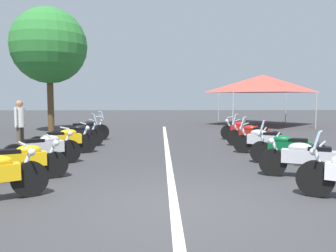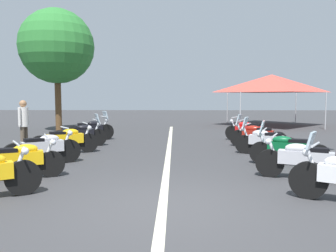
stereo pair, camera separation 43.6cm
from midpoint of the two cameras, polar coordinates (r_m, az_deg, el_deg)
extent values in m
plane|color=#38383A|center=(5.93, -1.12, -13.30)|extent=(80.00, 80.00, 0.00)
cube|color=beige|center=(11.00, -1.20, -4.75)|extent=(19.95, 0.16, 0.01)
cylinder|color=black|center=(7.00, -23.64, -8.06)|extent=(0.48, 0.63, 0.66)
cylinder|color=silver|center=(6.94, -24.21, -5.68)|extent=(0.22, 0.28, 0.58)
cylinder|color=silver|center=(6.87, -24.65, -2.75)|extent=(0.54, 0.37, 0.04)
sphere|color=silver|center=(6.92, -23.37, -3.99)|extent=(0.14, 0.14, 0.14)
cylinder|color=black|center=(8.35, -19.76, -6.09)|extent=(0.38, 0.60, 0.60)
cube|color=#EAB214|center=(8.27, -24.77, -5.09)|extent=(0.71, 1.11, 0.30)
ellipsoid|color=#EAB214|center=(8.24, -23.57, -3.67)|extent=(0.46, 0.58, 0.22)
cube|color=black|center=(8.24, -26.35, -3.92)|extent=(0.44, 0.54, 0.12)
cylinder|color=silver|center=(8.29, -20.24, -4.08)|extent=(0.19, 0.29, 0.58)
cylinder|color=silver|center=(8.24, -20.59, -1.62)|extent=(0.58, 0.30, 0.04)
sphere|color=silver|center=(8.27, -19.52, -2.67)|extent=(0.14, 0.14, 0.14)
cylinder|color=black|center=(10.01, -17.34, -4.06)|extent=(0.50, 0.61, 0.66)
cylinder|color=black|center=(9.62, -25.31, -4.67)|extent=(0.50, 0.61, 0.66)
cube|color=silver|center=(9.77, -21.28, -3.33)|extent=(0.86, 1.03, 0.30)
ellipsoid|color=silver|center=(9.79, -20.30, -2.10)|extent=(0.52, 0.57, 0.22)
cube|color=black|center=(9.69, -22.56, -2.36)|extent=(0.49, 0.54, 0.12)
cylinder|color=silver|center=(9.95, -17.71, -2.38)|extent=(0.23, 0.28, 0.58)
cylinder|color=silver|center=(9.90, -17.98, -0.33)|extent=(0.52, 0.40, 0.04)
sphere|color=silver|center=(9.96, -17.15, -1.20)|extent=(0.14, 0.14, 0.14)
cylinder|color=silver|center=(9.87, -23.90, -4.96)|extent=(0.39, 0.49, 0.08)
cylinder|color=black|center=(11.66, -14.43, -2.79)|extent=(0.42, 0.62, 0.63)
cylinder|color=black|center=(11.39, -21.85, -3.18)|extent=(0.42, 0.62, 0.63)
cube|color=#EAB214|center=(11.48, -18.12, -2.10)|extent=(0.78, 1.15, 0.30)
ellipsoid|color=#EAB214|center=(11.49, -17.26, -1.06)|extent=(0.47, 0.58, 0.22)
cube|color=black|center=(11.42, -19.23, -1.26)|extent=(0.45, 0.55, 0.12)
cylinder|color=silver|center=(11.61, -14.75, -1.34)|extent=(0.20, 0.29, 0.58)
cylinder|color=silver|center=(11.57, -14.98, 0.42)|extent=(0.57, 0.32, 0.04)
sphere|color=silver|center=(11.62, -14.24, -0.33)|extent=(0.14, 0.14, 0.14)
cylinder|color=silver|center=(11.61, -20.46, -3.45)|extent=(0.33, 0.52, 0.08)
cylinder|color=black|center=(13.11, -13.02, -1.89)|extent=(0.41, 0.64, 0.64)
cylinder|color=black|center=(12.83, -19.07, -2.19)|extent=(0.41, 0.64, 0.64)
cube|color=black|center=(12.93, -16.03, -1.25)|extent=(0.72, 1.08, 0.30)
ellipsoid|color=black|center=(12.95, -15.27, -0.33)|extent=(0.46, 0.58, 0.22)
cube|color=black|center=(12.87, -17.01, -0.50)|extent=(0.45, 0.55, 0.12)
cylinder|color=silver|center=(13.06, -13.30, -0.60)|extent=(0.19, 0.29, 0.58)
cylinder|color=silver|center=(13.02, -13.50, 0.97)|extent=(0.57, 0.31, 0.04)
sphere|color=silver|center=(13.07, -12.85, 0.29)|extent=(0.14, 0.14, 0.14)
cylinder|color=silver|center=(13.06, -17.96, -2.46)|extent=(0.31, 0.53, 0.08)
cube|color=silver|center=(13.03, -13.17, 1.29)|extent=(0.38, 0.27, 0.32)
cylinder|color=black|center=(14.87, -11.83, -1.01)|extent=(0.49, 0.63, 0.67)
cylinder|color=black|center=(14.35, -17.19, -1.34)|extent=(0.49, 0.63, 0.67)
cube|color=black|center=(14.58, -14.48, -0.47)|extent=(0.86, 1.08, 0.30)
ellipsoid|color=black|center=(14.63, -13.84, 0.34)|extent=(0.51, 0.58, 0.22)
cube|color=black|center=(14.49, -15.31, 0.19)|extent=(0.48, 0.54, 0.12)
cylinder|color=silver|center=(14.82, -12.07, 0.13)|extent=(0.22, 0.28, 0.58)
cylinder|color=silver|center=(14.78, -12.23, 1.51)|extent=(0.54, 0.38, 0.04)
sphere|color=silver|center=(14.85, -11.69, 0.92)|extent=(0.14, 0.14, 0.14)
cylinder|color=silver|center=(14.63, -16.31, -1.60)|extent=(0.37, 0.50, 0.08)
cube|color=silver|center=(14.81, -11.95, 1.79)|extent=(0.37, 0.30, 0.32)
cylinder|color=black|center=(6.89, 21.58, -8.14)|extent=(0.48, 0.65, 0.68)
cylinder|color=silver|center=(6.82, 22.16, -5.71)|extent=(0.22, 0.28, 0.58)
cylinder|color=silver|center=(6.76, 22.59, -2.73)|extent=(0.54, 0.37, 0.04)
sphere|color=silver|center=(6.80, 21.30, -4.00)|extent=(0.14, 0.14, 0.14)
cube|color=silver|center=(6.76, 21.94, -2.11)|extent=(0.37, 0.30, 0.32)
cylinder|color=black|center=(8.37, 15.60, -5.82)|extent=(0.38, 0.64, 0.64)
cube|color=silver|center=(8.29, 20.88, -4.81)|extent=(0.72, 1.17, 0.30)
ellipsoid|color=silver|center=(8.27, 19.68, -3.40)|extent=(0.44, 0.58, 0.22)
cube|color=black|center=(8.26, 22.45, -3.63)|extent=(0.43, 0.54, 0.12)
cylinder|color=silver|center=(8.31, 16.06, -3.81)|extent=(0.18, 0.29, 0.58)
cylinder|color=silver|center=(8.26, 16.40, -1.35)|extent=(0.59, 0.28, 0.04)
sphere|color=silver|center=(8.30, 15.34, -2.41)|extent=(0.14, 0.14, 0.14)
cylinder|color=silver|center=(8.17, 24.02, -7.02)|extent=(0.29, 0.54, 0.08)
cylinder|color=black|center=(9.90, 13.98, -4.22)|extent=(0.35, 0.62, 0.61)
cylinder|color=black|center=(9.87, 22.53, -4.48)|extent=(0.35, 0.62, 0.61)
cube|color=#0C592D|center=(9.83, 18.27, -3.33)|extent=(0.66, 1.14, 0.30)
ellipsoid|color=#0C592D|center=(9.81, 17.25, -2.14)|extent=(0.43, 0.58, 0.22)
cube|color=black|center=(9.81, 19.59, -2.32)|extent=(0.41, 0.54, 0.12)
cylinder|color=silver|center=(9.85, 14.36, -2.51)|extent=(0.17, 0.30, 0.58)
cylinder|color=silver|center=(9.81, 14.64, -0.43)|extent=(0.59, 0.26, 0.04)
sphere|color=silver|center=(9.84, 13.75, -1.33)|extent=(0.14, 0.14, 0.14)
cylinder|color=silver|center=(9.70, 20.82, -5.14)|extent=(0.27, 0.54, 0.08)
cube|color=silver|center=(9.81, 14.18, -0.01)|extent=(0.38, 0.24, 0.32)
cylinder|color=black|center=(11.52, 11.23, -2.90)|extent=(0.40, 0.60, 0.60)
cylinder|color=black|center=(11.25, 18.07, -3.24)|extent=(0.40, 0.60, 0.60)
cube|color=silver|center=(11.34, 14.63, -2.17)|extent=(0.73, 1.06, 0.30)
ellipsoid|color=silver|center=(11.35, 13.76, -1.13)|extent=(0.47, 0.58, 0.22)
cube|color=black|center=(11.28, 15.75, -1.32)|extent=(0.45, 0.55, 0.12)
cylinder|color=silver|center=(11.47, 11.55, -1.43)|extent=(0.20, 0.29, 0.58)
cylinder|color=silver|center=(11.42, 11.77, 0.35)|extent=(0.57, 0.32, 0.04)
sphere|color=silver|center=(11.47, 11.03, -0.42)|extent=(0.14, 0.14, 0.14)
cylinder|color=silver|center=(11.13, 16.52, -3.76)|extent=(0.32, 0.53, 0.08)
cube|color=silver|center=(11.44, 11.39, 0.72)|extent=(0.38, 0.27, 0.32)
cylinder|color=black|center=(13.13, 10.10, -1.91)|extent=(0.39, 0.61, 0.61)
cylinder|color=black|center=(12.84, 16.39, -2.19)|extent=(0.39, 0.61, 0.61)
cube|color=maroon|center=(12.94, 13.22, -1.26)|extent=(0.74, 1.11, 0.30)
ellipsoid|color=maroon|center=(12.96, 12.46, -0.35)|extent=(0.46, 0.58, 0.22)
cube|color=black|center=(12.88, 14.20, -0.51)|extent=(0.45, 0.55, 0.12)
cylinder|color=silver|center=(13.08, 10.37, -0.62)|extent=(0.19, 0.29, 0.58)
cylinder|color=silver|center=(13.04, 10.57, 0.95)|extent=(0.57, 0.31, 0.04)
sphere|color=silver|center=(13.09, 9.92, 0.27)|extent=(0.14, 0.14, 0.14)
cylinder|color=silver|center=(12.72, 14.96, -2.64)|extent=(0.31, 0.53, 0.08)
cube|color=silver|center=(13.05, 10.23, 1.27)|extent=(0.38, 0.27, 0.32)
cylinder|color=black|center=(14.90, 9.06, -1.07)|extent=(0.45, 0.59, 0.61)
cylinder|color=black|center=(14.41, 14.31, -1.37)|extent=(0.45, 0.59, 0.61)
cube|color=red|center=(14.62, 11.66, -0.52)|extent=(0.83, 1.06, 0.30)
ellipsoid|color=red|center=(14.67, 11.01, 0.30)|extent=(0.50, 0.58, 0.22)
cube|color=black|center=(14.53, 12.48, 0.15)|extent=(0.48, 0.54, 0.12)
cylinder|color=silver|center=(14.85, 9.29, 0.07)|extent=(0.22, 0.28, 0.58)
cylinder|color=silver|center=(14.81, 9.45, 1.45)|extent=(0.54, 0.37, 0.04)
sphere|color=silver|center=(14.88, 8.91, 0.86)|extent=(0.14, 0.14, 0.14)
cylinder|color=silver|center=(14.34, 13.00, -1.74)|extent=(0.37, 0.50, 0.08)
cylinder|color=brown|center=(12.23, -24.43, -2.20)|extent=(0.14, 0.14, 0.86)
cylinder|color=brown|center=(12.38, -24.00, -2.10)|extent=(0.14, 0.14, 0.86)
cylinder|color=silver|center=(12.24, -24.34, 1.33)|extent=(0.32, 0.32, 0.64)
cylinder|color=silver|center=(12.05, -24.88, 1.41)|extent=(0.09, 0.09, 0.58)
cylinder|color=silver|center=(12.43, -23.81, 1.55)|extent=(0.09, 0.09, 0.58)
sphere|color=#9E704C|center=(12.23, -24.41, 3.37)|extent=(0.23, 0.23, 0.23)
cylinder|color=brown|center=(18.75, -19.53, 3.71)|extent=(0.32, 0.32, 3.08)
sphere|color=#2D7A33|center=(18.92, -19.79, 12.44)|extent=(3.81, 3.81, 3.81)
pyramid|color=#E54C3F|center=(22.55, 14.93, 6.82)|extent=(5.27, 5.27, 1.10)
cylinder|color=#B2B2B7|center=(24.35, 7.90, 3.03)|extent=(0.06, 0.06, 2.10)
cylinder|color=#B2B2B7|center=(25.54, 18.48, 2.91)|extent=(0.06, 0.06, 2.10)
cylinder|color=#B2B2B7|center=(19.68, 10.10, 2.54)|extent=(0.06, 0.06, 2.10)
cylinder|color=#B2B2B7|center=(21.14, 22.83, 2.39)|extent=(0.06, 0.06, 2.10)
camera|label=1|loc=(0.22, -91.28, -0.11)|focal=36.74mm
camera|label=2|loc=(0.22, 88.72, 0.11)|focal=36.74mm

